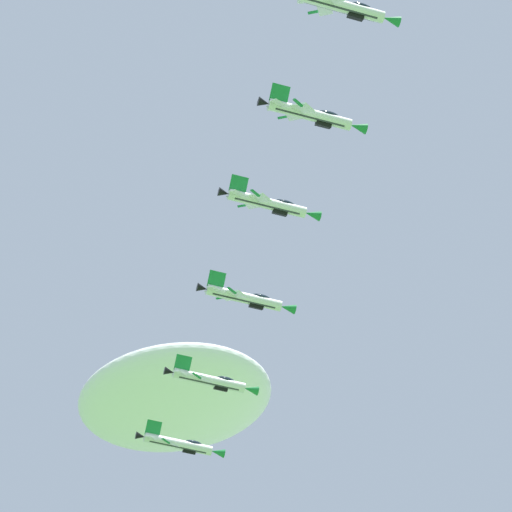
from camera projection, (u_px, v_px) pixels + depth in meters
The scene contains 7 objects.
cloud_near_formation at pixel (174, 399), 355.53m from camera, with size 55.62×38.56×14.14m, color white.
fighter_jet_lead at pixel (180, 444), 219.66m from camera, with size 14.50×9.99×7.10m.
fighter_jet_left_wing at pixel (211, 381), 206.82m from camera, with size 14.50×9.97×7.15m.
fighter_jet_right_wing at pixel (246, 298), 196.60m from camera, with size 14.50×9.98×7.11m.
fighter_jet_left_outer at pixel (269, 204), 189.10m from camera, with size 14.50×10.00×7.07m.
fighter_jet_right_outer at pixel (312, 115), 176.78m from camera, with size 14.50×9.94×7.46m.
fighter_jet_trail_slot at pixel (344, 7), 171.92m from camera, with size 14.50×9.90×7.32m.
Camera 1 is at (-4.96, 0.88, 1.59)m, focal length 88.71 mm.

